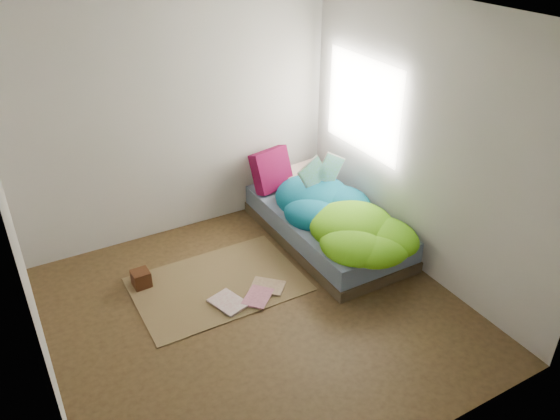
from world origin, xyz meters
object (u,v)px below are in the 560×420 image
object	(u,v)px
bed	(326,226)
floor_book_a	(218,309)
pillow_magenta	(272,170)
open_book	(323,163)
floor_book_b	(247,295)
wooden_box	(141,279)

from	to	relation	value
bed	floor_book_a	xyz separation A→B (m)	(-1.53, -0.53, -0.14)
pillow_magenta	open_book	world-z (taller)	open_book
floor_book_b	wooden_box	bearing A→B (deg)	-169.51
open_book	floor_book_a	world-z (taller)	open_book
bed	pillow_magenta	distance (m)	0.92
open_book	pillow_magenta	bearing A→B (deg)	113.71
wooden_box	floor_book_b	xyz separation A→B (m)	(0.81, -0.65, -0.07)
bed	open_book	bearing A→B (deg)	74.21
pillow_magenta	floor_book_a	world-z (taller)	pillow_magenta
wooden_box	floor_book_a	bearing A→B (deg)	-54.75
bed	pillow_magenta	bearing A→B (deg)	107.36
pillow_magenta	wooden_box	xyz separation A→B (m)	(-1.78, -0.61, -0.48)
bed	floor_book_a	distance (m)	1.62
open_book	floor_book_b	distance (m)	1.65
bed	floor_book_b	size ratio (longest dim) A/B	6.54
bed	floor_book_b	distance (m)	1.31
floor_book_b	open_book	bearing A→B (deg)	77.15
pillow_magenta	open_book	distance (m)	0.70
bed	floor_book_b	bearing A→B (deg)	-158.61
bed	open_book	distance (m)	0.69
open_book	floor_book_a	size ratio (longest dim) A/B	1.45
bed	pillow_magenta	world-z (taller)	pillow_magenta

